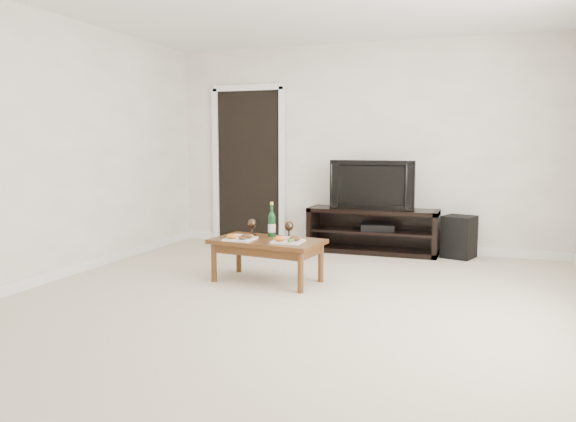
# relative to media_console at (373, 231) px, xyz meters

# --- Properties ---
(floor) EXTENTS (5.50, 5.50, 0.00)m
(floor) POSITION_rel_media_console_xyz_m (-0.21, -2.50, -0.28)
(floor) COLOR beige
(floor) RESTS_ON ground
(back_wall) EXTENTS (5.00, 0.04, 2.60)m
(back_wall) POSITION_rel_media_console_xyz_m (-0.21, 0.27, 1.02)
(back_wall) COLOR white
(back_wall) RESTS_ON ground
(doorway) EXTENTS (0.90, 0.02, 2.05)m
(doorway) POSITION_rel_media_console_xyz_m (-1.76, 0.24, 0.75)
(doorway) COLOR black
(doorway) RESTS_ON ground
(media_console) EXTENTS (1.59, 0.45, 0.55)m
(media_console) POSITION_rel_media_console_xyz_m (0.00, 0.00, 0.00)
(media_console) COLOR black
(media_console) RESTS_ON ground
(television) EXTENTS (1.04, 0.16, 0.60)m
(television) POSITION_rel_media_console_xyz_m (-0.00, 0.00, 0.57)
(television) COLOR black
(television) RESTS_ON media_console
(av_receiver) EXTENTS (0.45, 0.37, 0.08)m
(av_receiver) POSITION_rel_media_console_xyz_m (0.06, -0.01, 0.05)
(av_receiver) COLOR black
(av_receiver) RESTS_ON media_console
(subwoofer) EXTENTS (0.42, 0.42, 0.50)m
(subwoofer) POSITION_rel_media_console_xyz_m (1.03, 0.04, -0.02)
(subwoofer) COLOR black
(subwoofer) RESTS_ON ground
(coffee_table) EXTENTS (1.13, 0.71, 0.42)m
(coffee_table) POSITION_rel_media_console_xyz_m (-0.69, -1.80, -0.07)
(coffee_table) COLOR #513316
(coffee_table) RESTS_ON ground
(plate_left) EXTENTS (0.27, 0.27, 0.07)m
(plate_left) POSITION_rel_media_console_xyz_m (-0.93, -1.90, 0.18)
(plate_left) COLOR white
(plate_left) RESTS_ON coffee_table
(plate_right) EXTENTS (0.27, 0.27, 0.07)m
(plate_right) POSITION_rel_media_console_xyz_m (-0.45, -1.88, 0.18)
(plate_right) COLOR white
(plate_right) RESTS_ON coffee_table
(wine_bottle) EXTENTS (0.07, 0.07, 0.35)m
(wine_bottle) POSITION_rel_media_console_xyz_m (-0.71, -1.62, 0.32)
(wine_bottle) COLOR #103C1B
(wine_bottle) RESTS_ON coffee_table
(goblet_left) EXTENTS (0.09, 0.09, 0.17)m
(goblet_left) POSITION_rel_media_console_xyz_m (-0.93, -1.61, 0.23)
(goblet_left) COLOR #35271D
(goblet_left) RESTS_ON coffee_table
(goblet_right) EXTENTS (0.09, 0.09, 0.17)m
(goblet_right) POSITION_rel_media_console_xyz_m (-0.52, -1.66, 0.23)
(goblet_right) COLOR #35271D
(goblet_right) RESTS_ON coffee_table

